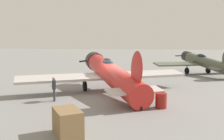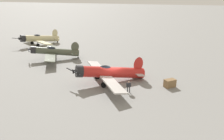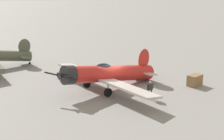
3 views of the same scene
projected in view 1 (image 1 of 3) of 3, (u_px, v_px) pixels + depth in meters
ground_plane at (112, 94)px, 17.04m from camera, size 400.00×400.00×0.00m
airplane_foreground at (110, 73)px, 17.36m from camera, size 11.98×10.49×3.41m
airplane_mid_apron at (203, 62)px, 28.04m from camera, size 11.33×9.52×3.33m
ground_crew_mechanic at (54, 86)px, 14.76m from camera, size 0.39×0.56×1.59m
equipment_crate at (67, 123)px, 9.09m from camera, size 1.69×1.74×1.09m
fuel_drum at (161, 101)px, 13.16m from camera, size 0.69×0.69×0.87m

